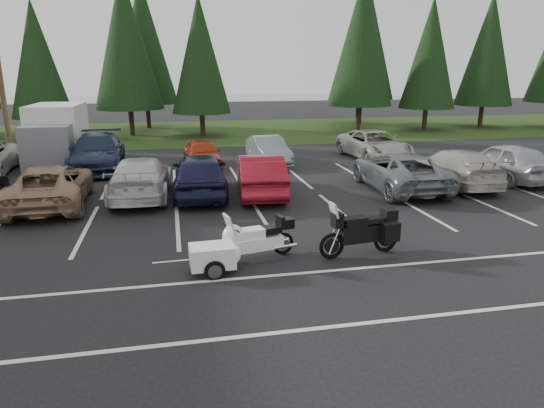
{
  "coord_description": "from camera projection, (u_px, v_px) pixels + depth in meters",
  "views": [
    {
      "loc": [
        -2.23,
        -13.68,
        4.63
      ],
      "look_at": [
        0.5,
        -0.5,
        0.89
      ],
      "focal_mm": 32.0,
      "sensor_mm": 36.0,
      "label": 1
    }
  ],
  "objects": [
    {
      "name": "stall_markings",
      "position": [
        243.0,
        210.0,
        16.46
      ],
      "size": [
        32.0,
        16.0,
        0.01
      ],
      "primitive_type": "cube",
      "color": "silver",
      "rests_on": "ground"
    },
    {
      "name": "car_far_2",
      "position": [
        202.0,
        153.0,
        23.66
      ],
      "size": [
        1.87,
        4.09,
        1.36
      ],
      "primitive_type": "imported",
      "rotation": [
        0.0,
        0.0,
        0.07
      ],
      "color": "#9F3314",
      "rests_on": "ground"
    },
    {
      "name": "conifer_7",
      "position": [
        430.0,
        54.0,
        37.01
      ],
      "size": [
        4.27,
        4.27,
        9.94
      ],
      "color": "#332316",
      "rests_on": "ground"
    },
    {
      "name": "box_truck",
      "position": [
        55.0,
        135.0,
        24.42
      ],
      "size": [
        2.4,
        5.6,
        2.9
      ],
      "primitive_type": null,
      "color": "silver",
      "rests_on": "ground"
    },
    {
      "name": "conifer_3",
      "position": [
        37.0,
        59.0,
        31.3
      ],
      "size": [
        3.87,
        3.87,
        9.02
      ],
      "color": "#332316",
      "rests_on": "ground"
    },
    {
      "name": "touring_motorcycle",
      "position": [
        256.0,
        235.0,
        12.11
      ],
      "size": [
        2.4,
        1.2,
        1.27
      ],
      "primitive_type": null,
      "rotation": [
        0.0,
        0.0,
        0.22
      ],
      "color": "white",
      "rests_on": "ground"
    },
    {
      "name": "conifer_8",
      "position": [
        488.0,
        50.0,
        38.75
      ],
      "size": [
        4.53,
        4.53,
        10.56
      ],
      "color": "#332316",
      "rests_on": "ground"
    },
    {
      "name": "conifer_6",
      "position": [
        362.0,
        40.0,
        35.98
      ],
      "size": [
        4.93,
        4.93,
        11.48
      ],
      "color": "#332316",
      "rests_on": "ground"
    },
    {
      "name": "car_far_4",
      "position": [
        375.0,
        145.0,
        25.81
      ],
      "size": [
        2.8,
        5.53,
        1.5
      ],
      "primitive_type": "imported",
      "rotation": [
        0.0,
        0.0,
        0.06
      ],
      "color": "#A19F93",
      "rests_on": "ground"
    },
    {
      "name": "car_near_5",
      "position": [
        260.0,
        175.0,
        18.37
      ],
      "size": [
        2.09,
        4.86,
        1.56
      ],
      "primitive_type": "imported",
      "rotation": [
        0.0,
        0.0,
        3.05
      ],
      "color": "maroon",
      "rests_on": "ground"
    },
    {
      "name": "car_far_3",
      "position": [
        268.0,
        150.0,
        24.41
      ],
      "size": [
        1.72,
        4.28,
        1.38
      ],
      "primitive_type": "imported",
      "rotation": [
        0.0,
        0.0,
        0.06
      ],
      "color": "gray",
      "rests_on": "ground"
    },
    {
      "name": "lake_water",
      "position": [
        216.0,
        104.0,
        67.25
      ],
      "size": [
        70.0,
        50.0,
        0.02
      ],
      "primitive_type": "cube",
      "color": "slate",
      "rests_on": "ground"
    },
    {
      "name": "car_near_3",
      "position": [
        141.0,
        177.0,
        18.02
      ],
      "size": [
        2.33,
        5.28,
        1.51
      ],
      "primitive_type": "imported",
      "rotation": [
        0.0,
        0.0,
        3.1
      ],
      "color": "silver",
      "rests_on": "ground"
    },
    {
      "name": "conifer_back_b",
      "position": [
        143.0,
        41.0,
        37.92
      ],
      "size": [
        4.97,
        4.97,
        11.58
      ],
      "color": "#332316",
      "rests_on": "ground"
    },
    {
      "name": "cargo_trailer",
      "position": [
        212.0,
        259.0,
        11.34
      ],
      "size": [
        1.54,
        0.91,
        0.7
      ],
      "primitive_type": null,
      "rotation": [
        0.0,
        0.0,
        0.04
      ],
      "color": "white",
      "rests_on": "ground"
    },
    {
      "name": "car_near_2",
      "position": [
        51.0,
        185.0,
        16.86
      ],
      "size": [
        2.69,
        5.4,
        1.47
      ],
      "primitive_type": "imported",
      "rotation": [
        0.0,
        0.0,
        3.19
      ],
      "color": "#9C7B5A",
      "rests_on": "ground"
    },
    {
      "name": "adventure_motorcycle",
      "position": [
        360.0,
        228.0,
        12.32
      ],
      "size": [
        2.55,
        1.16,
        1.5
      ],
      "primitive_type": null,
      "rotation": [
        0.0,
        0.0,
        0.12
      ],
      "color": "black",
      "rests_on": "ground"
    },
    {
      "name": "car_near_6",
      "position": [
        399.0,
        171.0,
        19.2
      ],
      "size": [
        2.67,
        5.46,
        1.49
      ],
      "primitive_type": "imported",
      "rotation": [
        0.0,
        0.0,
        3.11
      ],
      "color": "slate",
      "rests_on": "ground"
    },
    {
      "name": "car_far_1",
      "position": [
        97.0,
        152.0,
        23.02
      ],
      "size": [
        2.56,
        5.86,
        1.68
      ],
      "primitive_type": "imported",
      "rotation": [
        0.0,
        0.0,
        0.04
      ],
      "color": "#19233E",
      "rests_on": "ground"
    },
    {
      "name": "conifer_5",
      "position": [
        200.0,
        54.0,
        33.45
      ],
      "size": [
        4.14,
        4.14,
        9.63
      ],
      "color": "#332316",
      "rests_on": "ground"
    },
    {
      "name": "conifer_back_c",
      "position": [
        363.0,
        34.0,
        40.59
      ],
      "size": [
        5.5,
        5.5,
        12.81
      ],
      "color": "#332316",
      "rests_on": "ground"
    },
    {
      "name": "conifer_4",
      "position": [
        125.0,
        41.0,
        33.45
      ],
      "size": [
        4.8,
        4.8,
        11.17
      ],
      "color": "#332316",
      "rests_on": "ground"
    },
    {
      "name": "grass_strip",
      "position": [
        201.0,
        132.0,
        37.22
      ],
      "size": [
        80.0,
        16.0,
        0.01
      ],
      "primitive_type": "cube",
      "color": "#1C3310",
      "rests_on": "ground"
    },
    {
      "name": "ground",
      "position": [
        252.0,
        229.0,
        14.58
      ],
      "size": [
        120.0,
        120.0,
        0.0
      ],
      "primitive_type": "plane",
      "color": "black",
      "rests_on": "ground"
    },
    {
      "name": "car_near_7",
      "position": [
        455.0,
        167.0,
        19.95
      ],
      "size": [
        2.4,
        5.23,
        1.48
      ],
      "primitive_type": "imported",
      "rotation": [
        0.0,
        0.0,
        3.08
      ],
      "color": "#B8B3A9",
      "rests_on": "ground"
    },
    {
      "name": "car_near_8",
      "position": [
        506.0,
        161.0,
        20.85
      ],
      "size": [
        2.21,
        4.88,
        1.63
      ],
      "primitive_type": "imported",
      "rotation": [
        0.0,
        0.0,
        3.2
      ],
      "color": "#A8A8AD",
      "rests_on": "ground"
    },
    {
      "name": "car_near_4",
      "position": [
        200.0,
        174.0,
        18.2
      ],
      "size": [
        2.22,
        5.0,
        1.67
      ],
      "primitive_type": "imported",
      "rotation": [
        0.0,
        0.0,
        3.09
      ],
      "color": "#161838",
      "rests_on": "ground"
    }
  ]
}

